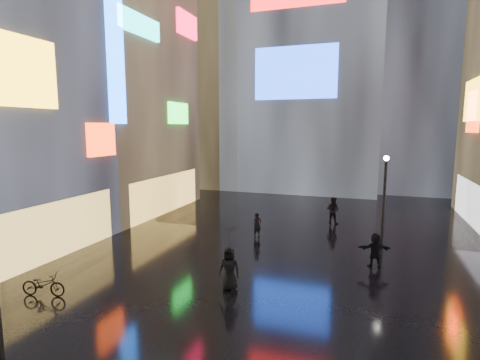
% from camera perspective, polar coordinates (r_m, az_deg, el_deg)
% --- Properties ---
extents(ground, '(140.00, 140.00, 0.00)m').
position_cam_1_polar(ground, '(21.43, 7.15, -10.47)').
color(ground, black).
rests_on(ground, ground).
extents(building_left_far, '(10.28, 12.00, 22.00)m').
position_cam_1_polar(building_left_far, '(33.06, -19.20, 14.91)').
color(building_left_far, black).
rests_on(building_left_far, ground).
extents(tower_flank_right, '(12.00, 12.00, 34.00)m').
position_cam_1_polar(tower_flank_right, '(47.28, 26.20, 19.73)').
color(tower_flank_right, black).
rests_on(tower_flank_right, ground).
extents(tower_flank_left, '(10.00, 10.00, 26.00)m').
position_cam_1_polar(tower_flank_left, '(46.08, -4.39, 15.77)').
color(tower_flank_left, black).
rests_on(tower_flank_left, ground).
extents(lamp_far, '(0.30, 0.30, 5.20)m').
position_cam_1_polar(lamp_far, '(22.82, 21.14, -2.18)').
color(lamp_far, black).
rests_on(lamp_far, ground).
extents(pedestrian_4, '(0.89, 0.59, 1.82)m').
position_cam_1_polar(pedestrian_4, '(16.09, -1.62, -13.36)').
color(pedestrian_4, black).
rests_on(pedestrian_4, ground).
extents(pedestrian_5, '(1.65, 0.88, 1.70)m').
position_cam_1_polar(pedestrian_5, '(19.65, 19.92, -10.02)').
color(pedestrian_5, black).
rests_on(pedestrian_5, ground).
extents(pedestrian_6, '(0.64, 0.66, 1.53)m').
position_cam_1_polar(pedestrian_6, '(23.39, 2.66, -6.87)').
color(pedestrian_6, black).
rests_on(pedestrian_6, ground).
extents(pedestrian_7, '(1.10, 0.98, 1.88)m').
position_cam_1_polar(pedestrian_7, '(27.46, 13.96, -4.48)').
color(pedestrian_7, black).
rests_on(pedestrian_7, ground).
extents(umbrella_2, '(1.35, 1.36, 0.92)m').
position_cam_1_polar(umbrella_2, '(15.64, -1.64, -8.68)').
color(umbrella_2, black).
rests_on(umbrella_2, pedestrian_4).
extents(bicycle, '(1.92, 1.02, 0.96)m').
position_cam_1_polar(bicycle, '(17.59, -27.77, -13.91)').
color(bicycle, black).
rests_on(bicycle, ground).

